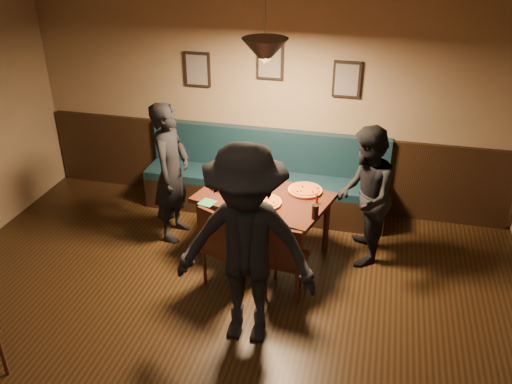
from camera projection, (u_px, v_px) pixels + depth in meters
ceiling at (131, 45)px, 2.84m from camera, size 7.00×7.00×0.00m
wall_back at (270, 98)px, 6.50m from camera, size 6.00×0.00×6.00m
wainscot at (269, 166)px, 6.90m from camera, size 5.88×0.06×1.00m
booth_bench at (264, 175)px, 6.66m from camera, size 3.00×0.60×1.00m
picture_left at (197, 69)px, 6.52m from camera, size 0.32×0.04×0.42m
picture_center at (270, 62)px, 6.26m from camera, size 0.32×0.04×0.42m
picture_right at (347, 79)px, 6.14m from camera, size 0.32×0.04×0.42m
pendant_lamp at (265, 52)px, 5.01m from camera, size 0.44×0.44×0.25m
dining_table at (264, 225)px, 5.90m from camera, size 1.53×1.19×0.72m
chair_near_left at (228, 245)px, 5.37m from camera, size 0.54×0.54×0.92m
chair_near_right at (287, 257)px, 5.25m from camera, size 0.41×0.41×0.84m
diner_left at (171, 172)px, 6.02m from camera, size 0.40×0.60×1.63m
diner_right at (365, 197)px, 5.62m from camera, size 0.63×0.78×1.53m
diner_front at (246, 248)px, 4.47m from camera, size 1.22×0.71×1.87m
pizza_a at (226, 183)px, 5.94m from camera, size 0.46×0.46×0.04m
pizza_b at (264, 202)px, 5.56m from camera, size 0.39×0.39×0.04m
pizza_c at (305, 190)px, 5.79m from camera, size 0.41×0.41×0.04m
soda_glass at (315, 212)px, 5.28m from camera, size 0.08×0.08×0.15m
tabasco_bottle at (317, 198)px, 5.55m from camera, size 0.03×0.03×0.12m
napkin_a at (218, 178)px, 6.09m from camera, size 0.18×0.18×0.01m
napkin_b at (207, 203)px, 5.59m from camera, size 0.19×0.19×0.01m
cutlery_set at (253, 214)px, 5.38m from camera, size 0.19×0.07×0.00m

